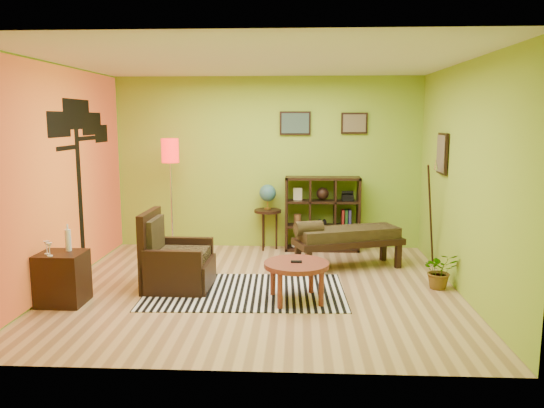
{
  "coord_description": "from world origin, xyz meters",
  "views": [
    {
      "loc": [
        0.51,
        -6.44,
        2.11
      ],
      "look_at": [
        0.18,
        0.19,
        1.05
      ],
      "focal_mm": 35.0,
      "sensor_mm": 36.0,
      "label": 1
    }
  ],
  "objects_px": {
    "coffee_table": "(296,268)",
    "floor_lamp": "(170,161)",
    "side_cabinet": "(62,278)",
    "globe_table": "(268,200)",
    "cube_shelf": "(323,214)",
    "bench": "(345,237)",
    "potted_plant": "(440,274)",
    "armchair": "(174,265)"
  },
  "relations": [
    {
      "from": "side_cabinet",
      "to": "potted_plant",
      "type": "relative_size",
      "value": 1.96
    },
    {
      "from": "floor_lamp",
      "to": "cube_shelf",
      "type": "xyz_separation_m",
      "value": [
        2.39,
        0.37,
        -0.87
      ]
    },
    {
      "from": "armchair",
      "to": "potted_plant",
      "type": "bearing_deg",
      "value": 2.34
    },
    {
      "from": "side_cabinet",
      "to": "floor_lamp",
      "type": "height_order",
      "value": "floor_lamp"
    },
    {
      "from": "coffee_table",
      "to": "armchair",
      "type": "height_order",
      "value": "armchair"
    },
    {
      "from": "floor_lamp",
      "to": "bench",
      "type": "distance_m",
      "value": 2.93
    },
    {
      "from": "armchair",
      "to": "bench",
      "type": "xyz_separation_m",
      "value": [
        2.23,
        1.01,
        0.16
      ]
    },
    {
      "from": "globe_table",
      "to": "potted_plant",
      "type": "height_order",
      "value": "globe_table"
    },
    {
      "from": "coffee_table",
      "to": "bench",
      "type": "height_order",
      "value": "bench"
    },
    {
      "from": "armchair",
      "to": "potted_plant",
      "type": "distance_m",
      "value": 3.35
    },
    {
      "from": "coffee_table",
      "to": "potted_plant",
      "type": "xyz_separation_m",
      "value": [
        1.81,
        0.57,
        -0.22
      ]
    },
    {
      "from": "coffee_table",
      "to": "bench",
      "type": "bearing_deg",
      "value": 64.38
    },
    {
      "from": "coffee_table",
      "to": "potted_plant",
      "type": "distance_m",
      "value": 1.9
    },
    {
      "from": "armchair",
      "to": "globe_table",
      "type": "xyz_separation_m",
      "value": [
        1.06,
        2.07,
        0.51
      ]
    },
    {
      "from": "floor_lamp",
      "to": "cube_shelf",
      "type": "height_order",
      "value": "floor_lamp"
    },
    {
      "from": "bench",
      "to": "potted_plant",
      "type": "bearing_deg",
      "value": -38.29
    },
    {
      "from": "side_cabinet",
      "to": "cube_shelf",
      "type": "xyz_separation_m",
      "value": [
        3.11,
        2.71,
        0.29
      ]
    },
    {
      "from": "floor_lamp",
      "to": "cube_shelf",
      "type": "distance_m",
      "value": 2.57
    },
    {
      "from": "cube_shelf",
      "to": "side_cabinet",
      "type": "bearing_deg",
      "value": -138.94
    },
    {
      "from": "armchair",
      "to": "side_cabinet",
      "type": "bearing_deg",
      "value": -150.5
    },
    {
      "from": "floor_lamp",
      "to": "bench",
      "type": "bearing_deg",
      "value": -14.21
    },
    {
      "from": "coffee_table",
      "to": "side_cabinet",
      "type": "xyz_separation_m",
      "value": [
        -2.69,
        -0.22,
        -0.09
      ]
    },
    {
      "from": "coffee_table",
      "to": "potted_plant",
      "type": "relative_size",
      "value": 1.62
    },
    {
      "from": "coffee_table",
      "to": "cube_shelf",
      "type": "relative_size",
      "value": 0.63
    },
    {
      "from": "globe_table",
      "to": "cube_shelf",
      "type": "relative_size",
      "value": 0.89
    },
    {
      "from": "globe_table",
      "to": "armchair",
      "type": "bearing_deg",
      "value": -117.09
    },
    {
      "from": "armchair",
      "to": "side_cabinet",
      "type": "relative_size",
      "value": 1.07
    },
    {
      "from": "coffee_table",
      "to": "cube_shelf",
      "type": "height_order",
      "value": "cube_shelf"
    },
    {
      "from": "armchair",
      "to": "bench",
      "type": "distance_m",
      "value": 2.46
    },
    {
      "from": "side_cabinet",
      "to": "globe_table",
      "type": "bearing_deg",
      "value": 50.92
    },
    {
      "from": "coffee_table",
      "to": "side_cabinet",
      "type": "bearing_deg",
      "value": -175.29
    },
    {
      "from": "coffee_table",
      "to": "floor_lamp",
      "type": "relative_size",
      "value": 0.42
    },
    {
      "from": "cube_shelf",
      "to": "potted_plant",
      "type": "height_order",
      "value": "cube_shelf"
    },
    {
      "from": "side_cabinet",
      "to": "globe_table",
      "type": "distance_m",
      "value": 3.55
    },
    {
      "from": "globe_table",
      "to": "bench",
      "type": "distance_m",
      "value": 1.62
    },
    {
      "from": "globe_table",
      "to": "bench",
      "type": "xyz_separation_m",
      "value": [
        1.17,
        -1.06,
        -0.35
      ]
    },
    {
      "from": "cube_shelf",
      "to": "globe_table",
      "type": "bearing_deg",
      "value": 179.21
    },
    {
      "from": "armchair",
      "to": "globe_table",
      "type": "bearing_deg",
      "value": 62.91
    },
    {
      "from": "coffee_table",
      "to": "armchair",
      "type": "distance_m",
      "value": 1.6
    },
    {
      "from": "coffee_table",
      "to": "globe_table",
      "type": "relative_size",
      "value": 0.71
    },
    {
      "from": "bench",
      "to": "cube_shelf",
      "type": "bearing_deg",
      "value": 104.68
    },
    {
      "from": "side_cabinet",
      "to": "bench",
      "type": "relative_size",
      "value": 0.56
    }
  ]
}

